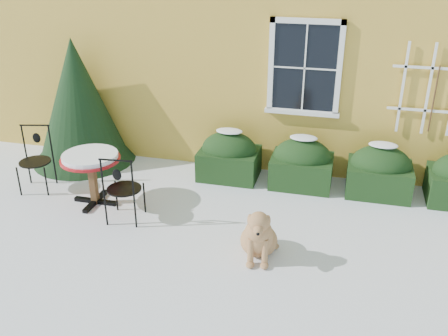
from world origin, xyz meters
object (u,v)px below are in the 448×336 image
(patio_chair_near, at_px, (123,188))
(patio_chair_far, at_px, (36,159))
(dog, at_px, (259,237))
(evergreen_shrub, at_px, (80,113))
(bistro_table, at_px, (91,162))

(patio_chair_near, bearing_deg, patio_chair_far, -24.18)
(dog, bearing_deg, evergreen_shrub, 140.43)
(bistro_table, relative_size, patio_chair_far, 0.86)
(bistro_table, relative_size, patio_chair_near, 0.86)
(patio_chair_near, xyz_separation_m, dog, (2.17, -0.46, -0.22))
(patio_chair_far, bearing_deg, dog, -28.73)
(patio_chair_near, distance_m, patio_chair_far, 2.01)
(patio_chair_near, height_order, dog, patio_chair_near)
(evergreen_shrub, bearing_deg, patio_chair_near, -48.08)
(bistro_table, bearing_deg, patio_chair_far, 167.69)
(evergreen_shrub, xyz_separation_m, patio_chair_near, (1.74, -1.94, -0.40))
(bistro_table, bearing_deg, patio_chair_near, -28.11)
(bistro_table, distance_m, patio_chair_far, 1.23)
(dog, bearing_deg, bistro_table, 155.69)
(patio_chair_near, relative_size, dog, 1.20)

